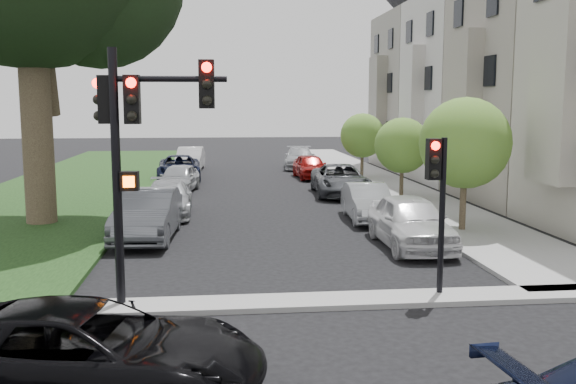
{
  "coord_description": "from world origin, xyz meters",
  "views": [
    {
      "loc": [
        -1.73,
        -11.01,
        4.23
      ],
      "look_at": [
        0.0,
        5.0,
        2.0
      ],
      "focal_mm": 40.0,
      "sensor_mm": 36.0,
      "label": 1
    }
  ],
  "objects": [
    {
      "name": "ground",
      "position": [
        0.0,
        0.0,
        0.0
      ],
      "size": [
        140.0,
        140.0,
        0.0
      ],
      "primitive_type": "plane",
      "color": "black",
      "rests_on": "ground"
    },
    {
      "name": "grass_strip",
      "position": [
        -9.0,
        24.0,
        0.06
      ],
      "size": [
        8.0,
        44.0,
        0.12
      ],
      "primitive_type": "cube",
      "color": "black",
      "rests_on": "ground"
    },
    {
      "name": "sidewalk_right",
      "position": [
        6.75,
        24.0,
        0.06
      ],
      "size": [
        3.5,
        44.0,
        0.12
      ],
      "primitive_type": "cube",
      "color": "gray",
      "rests_on": "ground"
    },
    {
      "name": "sidewalk_cross",
      "position": [
        0.0,
        2.0,
        0.06
      ],
      "size": [
        60.0,
        1.0,
        0.12
      ],
      "primitive_type": "cube",
      "color": "gray",
      "rests_on": "ground"
    },
    {
      "name": "house_b",
      "position": [
        12.45,
        15.5,
        6.93
      ],
      "size": [
        7.7,
        7.55,
        15.97
      ],
      "color": "#AFA496",
      "rests_on": "ground"
    },
    {
      "name": "house_c",
      "position": [
        12.45,
        23.0,
        6.93
      ],
      "size": [
        7.7,
        7.55,
        15.97
      ],
      "color": "#C1B1A5",
      "rests_on": "ground"
    },
    {
      "name": "house_d",
      "position": [
        12.45,
        30.5,
        6.93
      ],
      "size": [
        7.7,
        7.55,
        15.97
      ],
      "color": "gray",
      "rests_on": "ground"
    },
    {
      "name": "small_tree_a",
      "position": [
        6.2,
        9.0,
        2.95
      ],
      "size": [
        2.96,
        2.96,
        4.44
      ],
      "color": "#342821",
      "rests_on": "ground"
    },
    {
      "name": "small_tree_b",
      "position": [
        6.2,
        16.14,
        2.41
      ],
      "size": [
        2.42,
        2.42,
        3.63
      ],
      "color": "#342821",
      "rests_on": "ground"
    },
    {
      "name": "small_tree_c",
      "position": [
        6.2,
        23.97,
        2.46
      ],
      "size": [
        2.46,
        2.46,
        3.7
      ],
      "color": "#342821",
      "rests_on": "ground"
    },
    {
      "name": "traffic_signal_main",
      "position": [
        -3.38,
        2.23,
        3.68
      ],
      "size": [
        2.6,
        0.67,
        5.33
      ],
      "color": "black",
      "rests_on": "ground"
    },
    {
      "name": "traffic_signal_secondary",
      "position": [
        2.93,
        2.19,
        2.45
      ],
      "size": [
        0.44,
        0.36,
        3.51
      ],
      "color": "black",
      "rests_on": "ground"
    },
    {
      "name": "car_cross_near",
      "position": [
        -3.65,
        -2.09,
        0.71
      ],
      "size": [
        5.46,
        3.19,
        1.43
      ],
      "primitive_type": "imported",
      "rotation": [
        0.0,
        0.0,
        1.4
      ],
      "color": "black",
      "rests_on": "ground"
    },
    {
      "name": "car_parked_0",
      "position": [
        3.86,
        7.1,
        0.78
      ],
      "size": [
        1.84,
        4.55,
        1.55
      ],
      "primitive_type": "imported",
      "rotation": [
        0.0,
        0.0,
        -0.0
      ],
      "color": "silver",
      "rests_on": "ground"
    },
    {
      "name": "car_parked_1",
      "position": [
        3.62,
        11.58,
        0.67
      ],
      "size": [
        1.59,
        4.1,
        1.33
      ],
      "primitive_type": "imported",
      "rotation": [
        0.0,
        0.0,
        -0.05
      ],
      "color": "#999BA0",
      "rests_on": "ground"
    },
    {
      "name": "car_parked_2",
      "position": [
        3.84,
        18.01,
        0.71
      ],
      "size": [
        2.61,
        5.24,
        1.43
      ],
      "primitive_type": "imported",
      "rotation": [
        0.0,
        0.0,
        -0.05
      ],
      "color": "#3F4247",
      "rests_on": "ground"
    },
    {
      "name": "car_parked_3",
      "position": [
        3.42,
        24.85,
        0.69
      ],
      "size": [
        1.81,
        4.1,
        1.37
      ],
      "primitive_type": "imported",
      "rotation": [
        0.0,
        0.0,
        0.05
      ],
      "color": "maroon",
      "rests_on": "ground"
    },
    {
      "name": "car_parked_4",
      "position": [
        3.5,
        30.45,
        0.69
      ],
      "size": [
        2.44,
        4.97,
        1.39
      ],
      "primitive_type": "imported",
      "rotation": [
        0.0,
        0.0,
        -0.11
      ],
      "color": "#999BA0",
      "rests_on": "ground"
    },
    {
      "name": "car_parked_5",
      "position": [
        -3.97,
        9.08,
        0.78
      ],
      "size": [
        1.91,
        4.82,
        1.56
      ],
      "primitive_type": "imported",
      "rotation": [
        0.0,
        0.0,
        -0.05
      ],
      "color": "#3F4247",
      "rests_on": "ground"
    },
    {
      "name": "car_parked_6",
      "position": [
        -3.7,
        13.37,
        0.65
      ],
      "size": [
        1.91,
        4.5,
        1.3
      ],
      "primitive_type": "imported",
      "rotation": [
        0.0,
        0.0,
        0.02
      ],
      "color": "#999BA0",
      "rests_on": "ground"
    },
    {
      "name": "car_parked_7",
      "position": [
        -3.67,
        19.9,
        0.68
      ],
      "size": [
        2.11,
        4.15,
        1.35
      ],
      "primitive_type": "imported",
      "rotation": [
        0.0,
        0.0,
        -0.13
      ],
      "color": "#999BA0",
      "rests_on": "ground"
    },
    {
      "name": "car_parked_8",
      "position": [
        -3.94,
        24.7,
        0.69
      ],
      "size": [
        2.52,
        5.07,
        1.38
      ],
      "primitive_type": "imported",
      "rotation": [
        0.0,
        0.0,
        0.05
      ],
      "color": "black",
      "rests_on": "ground"
    },
    {
      "name": "car_parked_9",
      "position": [
        -3.55,
        30.13,
        0.73
      ],
      "size": [
        1.78,
        4.52,
        1.47
      ],
      "primitive_type": "imported",
      "rotation": [
        0.0,
        0.0,
        -0.05
      ],
      "color": "silver",
      "rests_on": "ground"
    }
  ]
}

